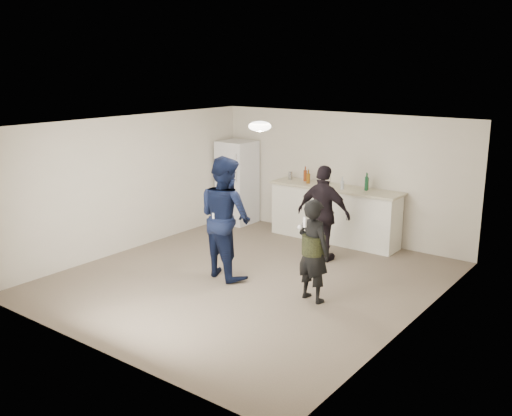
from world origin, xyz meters
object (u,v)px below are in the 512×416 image
Objects in this scene: man at (225,217)px; woman at (313,250)px; fridge at (237,182)px; shaker at (290,176)px; spectator at (324,214)px; counter at (334,215)px.

man reaches higher than woman.
fridge reaches higher than shaker.
man is 1.16× the size of spectator.
spectator is (-0.79, 1.63, 0.09)m from woman.
fridge is at bearing -178.32° from counter.
spectator is at bearing -53.26° from woman.
man is (-0.46, -2.76, 0.47)m from counter.
fridge is (-2.38, -0.07, 0.38)m from counter.
shaker is (1.30, 0.13, 0.28)m from fridge.
spectator reaches higher than woman.
spectator is at bearing -105.36° from man.
counter is 1.52× the size of spectator.
spectator reaches higher than counter.
spectator is at bearing -38.73° from shaker.
shaker is at bearing 176.77° from counter.
woman reaches higher than counter.
shaker is 0.09× the size of man.
counter is at bearing -55.53° from woman.
spectator reaches higher than shaker.
man is 1.69m from woman.
man is at bearing -99.54° from counter.
woman reaches higher than shaker.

